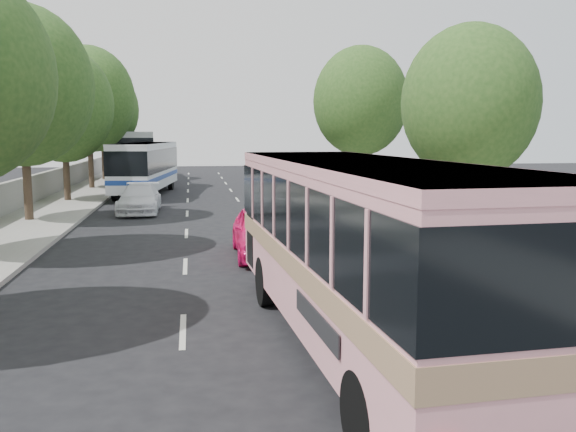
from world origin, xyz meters
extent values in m
plane|color=black|center=(0.00, 0.00, 0.00)|extent=(120.00, 120.00, 0.00)
cube|color=#9E998E|center=(-8.50, 20.00, 0.07)|extent=(4.00, 90.00, 0.15)
cube|color=#9E998E|center=(8.50, 20.00, 0.06)|extent=(4.00, 90.00, 0.12)
cube|color=#9E998E|center=(-10.30, 20.00, 0.90)|extent=(0.30, 90.00, 1.50)
cylinder|color=#38281E|center=(-8.70, 14.00, 1.90)|extent=(0.36, 0.36, 3.80)
ellipsoid|color=#254A1A|center=(-8.70, 14.00, 5.90)|extent=(6.00, 6.00, 6.90)
sphere|color=#254A1A|center=(-8.30, 13.70, 7.10)|extent=(3.90, 3.90, 3.90)
cylinder|color=#38281E|center=(-8.60, 22.00, 1.75)|extent=(0.36, 0.36, 3.50)
ellipsoid|color=#254A1A|center=(-8.60, 22.00, 5.43)|extent=(5.52, 5.52, 6.35)
sphere|color=#254A1A|center=(-8.20, 21.70, 6.53)|extent=(3.59, 3.59, 3.59)
cylinder|color=#38281E|center=(-8.50, 30.00, 2.00)|extent=(0.36, 0.36, 3.99)
ellipsoid|color=#254A1A|center=(-8.50, 30.00, 6.20)|extent=(6.30, 6.30, 7.24)
sphere|color=#254A1A|center=(-8.10, 29.70, 7.46)|extent=(4.09, 4.09, 4.09)
cylinder|color=#38281E|center=(-8.70, 38.00, 1.86)|extent=(0.36, 0.36, 3.72)
ellipsoid|color=#254A1A|center=(-8.70, 38.00, 5.78)|extent=(5.88, 5.88, 6.76)
sphere|color=#254A1A|center=(-8.30, 37.70, 6.96)|extent=(3.82, 3.82, 3.82)
cylinder|color=#38281E|center=(8.70, 8.00, 1.61)|extent=(0.36, 0.36, 3.23)
ellipsoid|color=#254A1A|center=(8.70, 8.00, 5.01)|extent=(5.10, 5.10, 5.87)
sphere|color=#254A1A|center=(9.10, 7.70, 6.04)|extent=(3.32, 3.31, 3.31)
cylinder|color=#38281E|center=(9.00, 24.00, 1.90)|extent=(0.36, 0.36, 3.80)
ellipsoid|color=#254A1A|center=(9.00, 24.00, 5.90)|extent=(6.00, 6.00, 6.90)
sphere|color=#254A1A|center=(9.40, 23.70, 7.10)|extent=(3.90, 3.90, 3.90)
cube|color=pink|center=(1.30, -3.55, 1.98)|extent=(3.22, 10.77, 2.85)
cube|color=#9E7A59|center=(1.30, -3.55, 1.65)|extent=(3.26, 10.79, 0.37)
cube|color=black|center=(1.30, -3.55, 2.50)|extent=(3.27, 10.80, 1.17)
cube|color=pink|center=(1.30, -3.55, 3.32)|extent=(3.24, 10.79, 0.17)
cylinder|color=black|center=(-0.05, -0.42, 0.55)|extent=(0.38, 1.12, 1.11)
cylinder|color=black|center=(2.31, -0.30, 0.55)|extent=(0.38, 1.12, 1.11)
cylinder|color=black|center=(0.31, -7.22, 0.55)|extent=(0.38, 1.12, 1.11)
cylinder|color=black|center=(2.67, -7.10, 0.55)|extent=(0.38, 1.12, 1.11)
imported|color=#FF1672|center=(0.57, 5.20, 0.79)|extent=(1.94, 4.67, 1.58)
imported|color=white|center=(-4.20, 16.71, 0.69)|extent=(1.97, 4.79, 1.39)
cube|color=silver|center=(-4.50, 25.75, 1.89)|extent=(3.65, 11.14, 2.78)
cube|color=black|center=(-4.50, 25.75, 2.23)|extent=(3.70, 11.17, 1.37)
cube|color=navy|center=(-4.50, 25.75, 1.18)|extent=(3.69, 11.16, 0.27)
cube|color=silver|center=(-4.50, 25.75, 3.22)|extent=(3.67, 11.16, 0.13)
cylinder|color=black|center=(-5.08, 29.31, 0.50)|extent=(0.41, 1.03, 1.00)
cylinder|color=black|center=(-3.07, 29.06, 0.50)|extent=(0.41, 1.03, 1.00)
cylinder|color=black|center=(-5.97, 22.08, 0.50)|extent=(0.41, 1.03, 1.00)
cylinder|color=black|center=(-3.97, 21.83, 0.50)|extent=(0.41, 1.03, 1.00)
cube|color=white|center=(-6.30, 38.74, 2.31)|extent=(3.87, 13.53, 3.39)
cube|color=black|center=(-6.30, 38.74, 2.73)|extent=(3.92, 13.56, 1.67)
cube|color=navy|center=(-6.30, 38.74, 1.45)|extent=(3.91, 13.55, 0.33)
cube|color=white|center=(-6.30, 38.74, 3.93)|extent=(3.89, 13.55, 0.16)
cylinder|color=black|center=(-7.89, 42.85, 0.61)|extent=(0.45, 1.25, 1.22)
cylinder|color=black|center=(-5.36, 43.05, 0.61)|extent=(0.45, 1.25, 1.22)
cylinder|color=black|center=(-7.20, 33.98, 0.61)|extent=(0.45, 1.25, 1.22)
cylinder|color=black|center=(-4.67, 34.18, 0.61)|extent=(0.45, 1.25, 1.22)
cube|color=silver|center=(0.57, 5.20, 1.67)|extent=(0.55, 0.19, 0.18)
camera|label=1|loc=(-1.67, -13.80, 3.88)|focal=38.00mm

